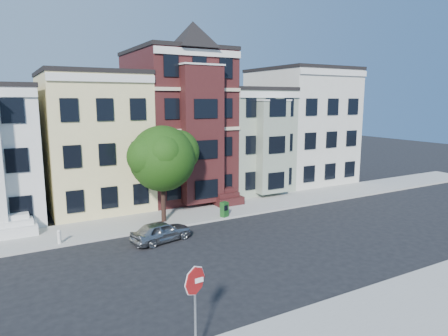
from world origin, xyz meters
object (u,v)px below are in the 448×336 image
fire_hydrant (59,238)px  stop_sign (195,307)px  parked_car (161,231)px  newspaper_box (224,209)px  street_tree (162,163)px

fire_hydrant → stop_sign: stop_sign is taller
parked_car → fire_hydrant: 5.75m
newspaper_box → fire_hydrant: newspaper_box is taller
street_tree → newspaper_box: bearing=-15.0°
fire_hydrant → stop_sign: bearing=-79.6°
fire_hydrant → stop_sign: (2.39, -13.03, 1.42)m
street_tree → stop_sign: street_tree is taller
newspaper_box → fire_hydrant: bearing=161.3°
parked_car → newspaper_box: bearing=-80.7°
stop_sign → fire_hydrant: bearing=97.5°
fire_hydrant → street_tree: bearing=9.2°
parked_car → stop_sign: size_ratio=1.05×
fire_hydrant → stop_sign: size_ratio=0.19×
parked_car → stop_sign: bearing=152.6°
parked_car → street_tree: bearing=-35.6°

